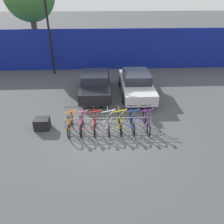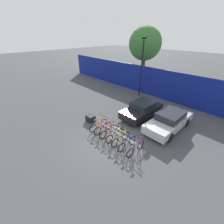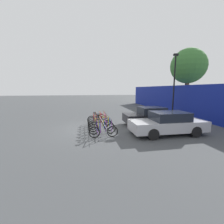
% 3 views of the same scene
% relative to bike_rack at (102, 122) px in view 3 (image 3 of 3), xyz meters
% --- Properties ---
extents(ground_plane, '(120.00, 120.00, 0.00)m').
position_rel_bike_rack_xyz_m(ground_plane, '(-0.20, -0.68, -0.49)').
color(ground_plane, '#424447').
extents(hoarding_wall, '(36.00, 0.16, 3.17)m').
position_rel_bike_rack_xyz_m(hoarding_wall, '(-0.20, 8.82, 1.09)').
color(hoarding_wall, navy).
rests_on(hoarding_wall, ground).
extents(bike_rack, '(4.13, 0.04, 0.57)m').
position_rel_bike_rack_xyz_m(bike_rack, '(0.00, 0.00, 0.00)').
color(bike_rack, gray).
rests_on(bike_rack, ground).
extents(bicycle_orange, '(0.68, 1.71, 1.05)m').
position_rel_bike_rack_xyz_m(bicycle_orange, '(-1.79, -0.15, -0.11)').
color(bicycle_orange, black).
rests_on(bicycle_orange, ground).
extents(bicycle_pink, '(0.68, 1.71, 1.05)m').
position_rel_bike_rack_xyz_m(bicycle_pink, '(-1.26, -0.15, -0.11)').
color(bicycle_pink, black).
rests_on(bicycle_pink, ground).
extents(bicycle_red, '(0.68, 1.71, 1.05)m').
position_rel_bike_rack_xyz_m(bicycle_red, '(-0.65, -0.15, -0.11)').
color(bicycle_red, black).
rests_on(bicycle_red, ground).
extents(bicycle_white, '(0.68, 1.71, 1.05)m').
position_rel_bike_rack_xyz_m(bicycle_white, '(-0.00, -0.15, -0.11)').
color(bicycle_white, black).
rests_on(bicycle_white, ground).
extents(bicycle_yellow, '(0.68, 1.71, 1.05)m').
position_rel_bike_rack_xyz_m(bicycle_yellow, '(0.53, -0.15, -0.11)').
color(bicycle_yellow, black).
rests_on(bicycle_yellow, ground).
extents(bicycle_blue, '(0.68, 1.71, 1.05)m').
position_rel_bike_rack_xyz_m(bicycle_blue, '(1.11, -0.15, -0.11)').
color(bicycle_blue, black).
rests_on(bicycle_blue, ground).
extents(bicycle_purple, '(0.68, 1.71, 1.05)m').
position_rel_bike_rack_xyz_m(bicycle_purple, '(1.79, -0.15, -0.11)').
color(bicycle_purple, black).
rests_on(bicycle_purple, ground).
extents(car_black, '(1.91, 4.05, 1.40)m').
position_rel_bike_rack_xyz_m(car_black, '(-0.69, 3.86, 0.20)').
color(car_black, black).
rests_on(car_black, ground).
extents(car_silver, '(1.91, 4.57, 1.40)m').
position_rel_bike_rack_xyz_m(car_silver, '(1.86, 3.83, 0.20)').
color(car_silver, '#B7B7BC').
rests_on(car_silver, ground).
extents(lamp_post, '(0.24, 0.44, 6.23)m').
position_rel_bike_rack_xyz_m(lamp_post, '(-3.96, 7.82, 2.98)').
color(lamp_post, black).
rests_on(lamp_post, ground).
extents(cargo_crate, '(0.70, 0.56, 0.55)m').
position_rel_bike_rack_xyz_m(cargo_crate, '(-3.15, 0.11, -0.22)').
color(cargo_crate, black).
rests_on(cargo_crate, ground).
extents(tree_behind_hoarding, '(3.93, 3.93, 7.36)m').
position_rel_bike_rack_xyz_m(tree_behind_hoarding, '(-5.74, 10.62, 4.85)').
color(tree_behind_hoarding, brown).
rests_on(tree_behind_hoarding, ground).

